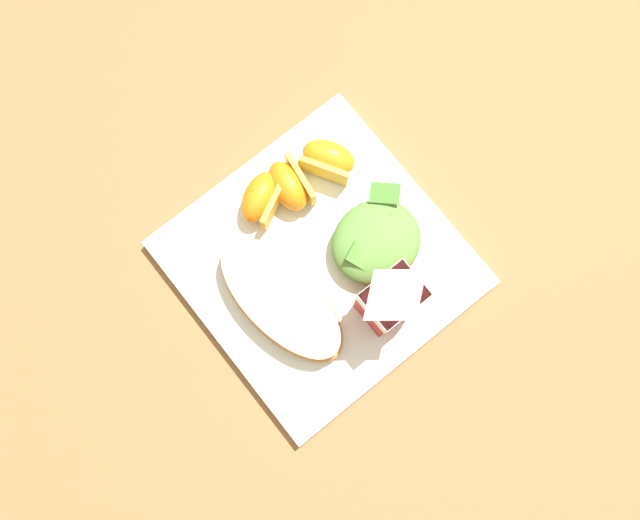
{
  "coord_description": "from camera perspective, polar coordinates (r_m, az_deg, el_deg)",
  "views": [
    {
      "loc": [
        0.08,
        0.1,
        0.73
      ],
      "look_at": [
        0.0,
        0.0,
        0.03
      ],
      "focal_mm": 37.15,
      "sensor_mm": 36.0,
      "label": 1
    }
  ],
  "objects": [
    {
      "name": "green_salad_pile",
      "position": [
        0.71,
        4.88,
        1.57
      ],
      "size": [
        0.11,
        0.1,
        0.04
      ],
      "color": "#5B8E3D",
      "rests_on": "white_plate"
    },
    {
      "name": "milk_carton",
      "position": [
        0.66,
        6.18,
        -3.33
      ],
      "size": [
        0.06,
        0.04,
        0.11
      ],
      "color": "#B7332D",
      "rests_on": "white_plate"
    },
    {
      "name": "orange_wedge_front",
      "position": [
        0.73,
        0.7,
        8.69
      ],
      "size": [
        0.06,
        0.07,
        0.04
      ],
      "color": "orange",
      "rests_on": "white_plate"
    },
    {
      "name": "orange_wedge_middle",
      "position": [
        0.72,
        -2.66,
        6.45
      ],
      "size": [
        0.05,
        0.06,
        0.04
      ],
      "color": "orange",
      "rests_on": "white_plate"
    },
    {
      "name": "cheesy_pizza_bread",
      "position": [
        0.7,
        -3.39,
        -3.36
      ],
      "size": [
        0.1,
        0.18,
        0.04
      ],
      "color": "#B77F42",
      "rests_on": "white_plate"
    },
    {
      "name": "ground",
      "position": [
        0.74,
        0.0,
        -0.35
      ],
      "size": [
        3.0,
        3.0,
        0.0
      ],
      "primitive_type": "plane",
      "color": "olive"
    },
    {
      "name": "orange_wedge_rear",
      "position": [
        0.72,
        -5.03,
        5.36
      ],
      "size": [
        0.07,
        0.06,
        0.04
      ],
      "color": "orange",
      "rests_on": "white_plate"
    },
    {
      "name": "white_plate",
      "position": [
        0.73,
        0.0,
        -0.25
      ],
      "size": [
        0.28,
        0.28,
        0.02
      ],
      "primitive_type": "cube",
      "color": "white",
      "rests_on": "ground"
    }
  ]
}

